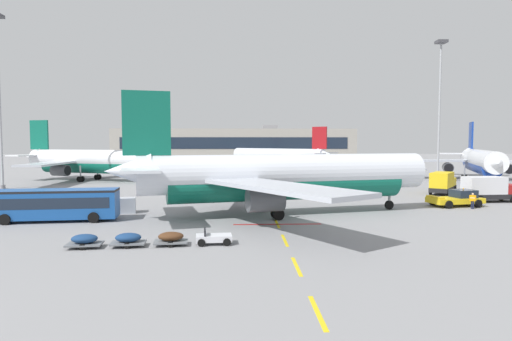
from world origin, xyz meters
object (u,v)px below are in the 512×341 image
airliner_far_center (279,156)px  catering_truck (443,182)px  airliner_foreground (283,176)px  ground_crew_worker (473,200)px  apron_shuttle_bus (51,203)px  apron_light_mast_far (440,95)px  airliner_far_right (480,161)px  ground_power_truck (489,189)px  airliner_mid_left (95,161)px  uld_cargo_container (128,205)px  baggage_train (150,239)px  pushback_tug (457,198)px  fuel_service_truck (337,180)px

airliner_far_center → catering_truck: 56.54m
airliner_foreground → ground_crew_worker: size_ratio=19.42×
apron_shuttle_bus → apron_light_mast_far: size_ratio=0.48×
airliner_far_right → ground_power_truck: airliner_far_right is taller
airliner_mid_left → uld_cargo_container: 40.72m
airliner_far_center → airliner_foreground: bearing=-94.8°
baggage_train → uld_cargo_container: 15.68m
pushback_tug → apron_shuttle_bus: 43.63m
airliner_far_right → fuel_service_truck: size_ratio=4.38×
airliner_far_center → airliner_mid_left: bearing=-140.9°
airliner_foreground → apron_light_mast_far: 47.31m
apron_shuttle_bus → baggage_train: 15.12m
airliner_foreground → apron_shuttle_bus: (-22.07, -2.93, -2.20)m
airliner_mid_left → apron_shuttle_bus: 43.32m
catering_truck → ground_crew_worker: bearing=-102.9°
airliner_mid_left → ground_crew_worker: airliner_mid_left is taller
airliner_far_center → ground_crew_worker: airliner_far_center is taller
uld_cargo_container → baggage_train: bearing=-70.0°
airliner_foreground → apron_light_mast_far: bearing=46.4°
airliner_foreground → airliner_far_center: airliner_foreground is taller
airliner_mid_left → catering_truck: airliner_mid_left is taller
airliner_far_right → apron_shuttle_bus: size_ratio=2.65×
airliner_far_center → pushback_tug: bearing=-77.1°
airliner_mid_left → baggage_train: 56.37m
ground_power_truck → uld_cargo_container: bearing=-171.2°
ground_power_truck → ground_crew_worker: 7.45m
fuel_service_truck → baggage_train: size_ratio=0.63×
pushback_tug → catering_truck: size_ratio=0.91×
airliner_foreground → apron_shuttle_bus: 22.37m
catering_truck → apron_shuttle_bus: bearing=-157.3°
catering_truck → fuel_service_truck: size_ratio=0.95×
pushback_tug → airliner_far_center: airliner_far_center is taller
pushback_tug → uld_cargo_container: bearing=-174.9°
apron_shuttle_bus → fuel_service_truck: size_ratio=1.65×
airliner_foreground → catering_truck: airliner_foreground is taller
apron_light_mast_far → airliner_mid_left: bearing=174.5°
fuel_service_truck → apron_light_mast_far: size_ratio=0.29×
ground_crew_worker → uld_cargo_container: size_ratio=0.95×
airliner_mid_left → uld_cargo_container: airliner_mid_left is taller
fuel_service_truck → ground_power_truck: same height
pushback_tug → airliner_far_center: 66.65m
pushback_tug → baggage_train: (-31.66, -18.00, -0.37)m
pushback_tug → apron_shuttle_bus: (-42.89, -7.95, 0.85)m
airliner_far_right → airliner_far_center: bearing=136.2°
airliner_far_center → fuel_service_truck: (4.54, -48.43, -1.96)m
pushback_tug → apron_light_mast_far: 33.61m
apron_shuttle_bus → ground_power_truck: bearing=13.1°
airliner_mid_left → pushback_tug: bearing=-33.0°
airliner_mid_left → airliner_far_center: bearing=39.1°
apron_shuttle_bus → baggage_train: size_ratio=1.05×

